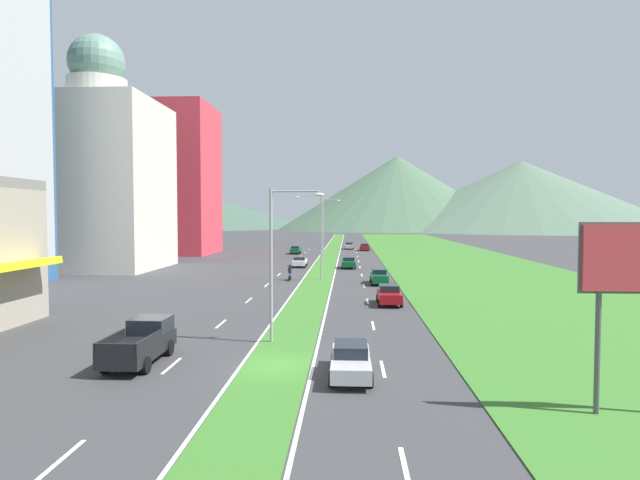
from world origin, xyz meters
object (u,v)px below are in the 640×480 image
car_1 (389,295)px  car_3 (379,276)px  street_lamp_far (325,225)px  car_0 (365,247)px  car_7 (351,360)px  car_4 (295,250)px  street_lamp_mid (318,231)px  car_5 (349,246)px  car_2 (300,262)px  car_6 (349,263)px  pickup_truck_0 (142,342)px  street_lamp_near (277,254)px  motorcycle_rider (290,274)px

car_1 → car_3: size_ratio=0.85×
car_3 → car_1: bearing=0.3°
street_lamp_far → car_0: (7.27, 22.33, -5.01)m
car_3 → car_7: (-3.16, -32.87, -0.05)m
car_1 → car_4: car_1 is taller
street_lamp_mid → car_5: (3.54, 55.94, -4.80)m
car_2 → car_7: size_ratio=1.01×
car_3 → car_5: (-3.08, 58.60, -0.05)m
car_6 → pickup_truck_0: bearing=-12.2°
car_1 → street_lamp_mid: bearing=-157.2°
street_lamp_near → car_1: (7.39, 13.47, -4.31)m
car_1 → car_7: size_ratio=0.87×
car_0 → car_6: car_6 is taller
street_lamp_mid → car_2: bearing=102.7°
car_2 → pickup_truck_0: size_ratio=0.88×
street_lamp_far → car_6: size_ratio=2.32×
car_4 → pickup_truck_0: bearing=179.8°
car_0 → street_lamp_far: bearing=-18.0°
street_lamp_near → car_5: bearing=87.2°
street_lamp_far → motorcycle_rider: size_ratio=5.06×
car_0 → car_4: (-13.45, -10.30, 0.03)m
car_1 → car_6: bearing=-173.7°
car_2 → car_5: (7.09, 40.16, 0.01)m
street_lamp_near → car_1: size_ratio=2.15×
street_lamp_far → pickup_truck_0: bearing=-95.8°
car_6 → street_lamp_far: bearing=-165.5°
street_lamp_mid → car_2: 16.88m
street_lamp_far → car_4: bearing=117.2°
car_5 → pickup_truck_0: (-10.47, -89.64, 0.23)m
car_3 → car_0: bearing=179.9°
car_0 → car_2: 37.33m
street_lamp_far → car_1: street_lamp_far is taller
motorcycle_rider → pickup_truck_0: bearing=173.7°
street_lamp_near → street_lamp_far: bearing=89.8°
car_7 → car_2: bearing=-172.2°
car_2 → car_5: size_ratio=1.14×
car_3 → motorcycle_rider: (-9.85, 2.59, -0.06)m
car_5 → motorcycle_rider: bearing=-6.9°
car_5 → car_7: size_ratio=0.88×
car_2 → pickup_truck_0: 49.60m
street_lamp_far → car_0: 24.01m
car_7 → street_lamp_mid: bearing=-174.4°
street_lamp_near → motorcycle_rider: bearing=94.9°
car_4 → street_lamp_near: bearing=-175.1°
car_0 → car_7: 87.27m
motorcycle_rider → car_7: bearing=-169.3°
car_3 → pickup_truck_0: (-13.55, -31.03, 0.18)m
street_lamp_mid → car_6: (3.40, 14.15, -4.78)m
car_6 → pickup_truck_0: (-10.32, -47.85, 0.20)m
car_1 → car_3: bearing=-179.7°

